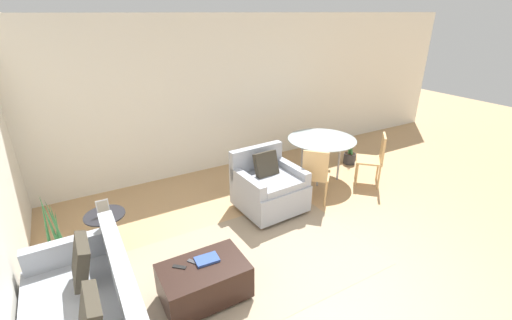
% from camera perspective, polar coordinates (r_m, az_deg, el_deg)
% --- Properties ---
extents(ground_plane, '(20.00, 20.00, 0.00)m').
position_cam_1_polar(ground_plane, '(3.99, 15.62, -21.38)').
color(ground_plane, tan).
extents(wall_back, '(12.00, 0.06, 2.75)m').
position_cam_1_polar(wall_back, '(6.21, -8.35, 10.35)').
color(wall_back, white).
rests_on(wall_back, ground_plane).
extents(area_rug, '(2.84, 1.83, 0.01)m').
position_cam_1_polar(area_rug, '(4.33, -0.19, -16.12)').
color(area_rug, gray).
rests_on(area_rug, ground_plane).
extents(armchair, '(0.93, 0.91, 0.91)m').
position_cam_1_polar(armchair, '(5.10, 2.09, -4.53)').
color(armchair, '#999EA8').
rests_on(armchair, ground_plane).
extents(ottoman, '(0.87, 0.56, 0.41)m').
position_cam_1_polar(ottoman, '(3.76, -8.62, -19.26)').
color(ottoman, black).
rests_on(ottoman, ground_plane).
extents(book_stack, '(0.25, 0.18, 0.03)m').
position_cam_1_polar(book_stack, '(3.69, -8.19, -16.08)').
color(book_stack, '#2D478C').
rests_on(book_stack, ottoman).
extents(tv_remote_primary, '(0.13, 0.15, 0.01)m').
position_cam_1_polar(tv_remote_primary, '(3.69, -10.21, -16.42)').
color(tv_remote_primary, '#333338').
rests_on(tv_remote_primary, ottoman).
extents(tv_remote_secondary, '(0.13, 0.12, 0.01)m').
position_cam_1_polar(tv_remote_secondary, '(3.66, -12.66, -16.99)').
color(tv_remote_secondary, black).
rests_on(tv_remote_secondary, ottoman).
extents(potted_plant, '(0.32, 0.32, 0.99)m').
position_cam_1_polar(potted_plant, '(4.65, -29.77, -13.26)').
color(potted_plant, brown).
rests_on(potted_plant, ground_plane).
extents(side_table, '(0.47, 0.47, 0.53)m').
position_cam_1_polar(side_table, '(4.60, -23.64, -9.95)').
color(side_table, black).
rests_on(side_table, ground_plane).
extents(picture_frame, '(0.14, 0.07, 0.19)m').
position_cam_1_polar(picture_frame, '(4.48, -24.15, -7.28)').
color(picture_frame, silver).
rests_on(picture_frame, side_table).
extents(dining_table, '(1.18, 1.18, 0.74)m').
position_cam_1_polar(dining_table, '(6.05, 10.87, 2.81)').
color(dining_table, '#99A8AD').
rests_on(dining_table, ground_plane).
extents(dining_chair_near_left, '(0.59, 0.59, 0.90)m').
position_cam_1_polar(dining_chair_near_left, '(5.28, 9.87, -2.06)').
color(dining_chair_near_left, tan).
rests_on(dining_chair_near_left, ground_plane).
extents(dining_chair_near_right, '(0.59, 0.59, 0.90)m').
position_cam_1_polar(dining_chair_near_right, '(6.12, 19.24, 0.62)').
color(dining_chair_near_right, tan).
rests_on(dining_chair_near_right, ground_plane).
extents(potted_plant_small, '(0.22, 0.22, 0.58)m').
position_cam_1_polar(potted_plant_small, '(6.97, 15.35, 0.62)').
color(potted_plant_small, '#333338').
rests_on(potted_plant_small, ground_plane).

